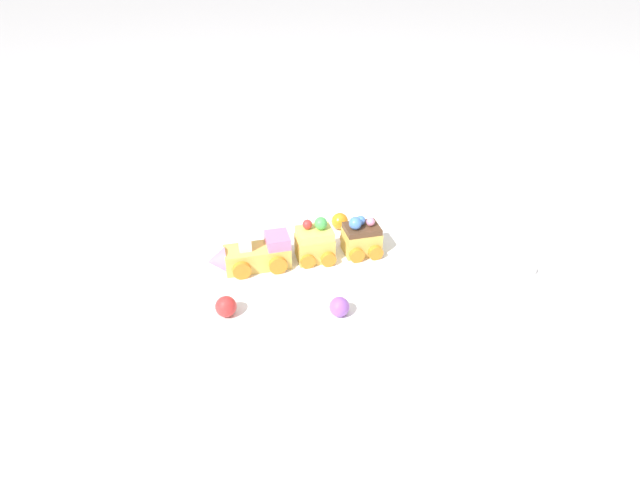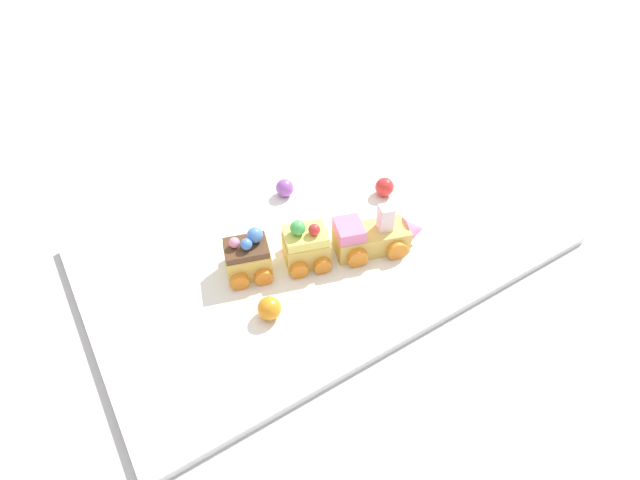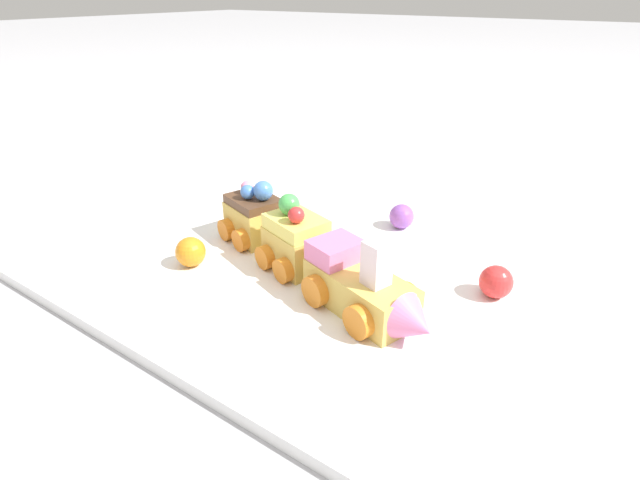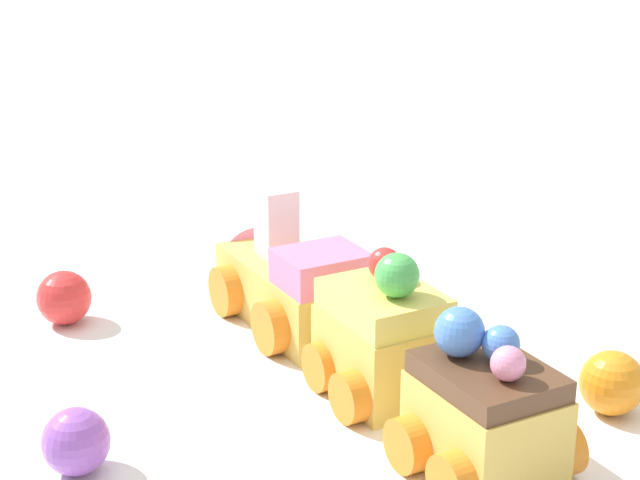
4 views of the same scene
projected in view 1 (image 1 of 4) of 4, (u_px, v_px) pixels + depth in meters
ground_plane at (299, 276)px, 0.82m from camera, size 10.00×10.00×0.00m
display_board at (299, 273)px, 0.82m from camera, size 0.68×0.40×0.01m
cake_train_locomotive at (252, 255)px, 0.81m from camera, size 0.14×0.09×0.07m
cake_car_lemon at (315, 244)px, 0.83m from camera, size 0.07×0.08×0.08m
cake_car_chocolate at (361, 238)px, 0.85m from camera, size 0.07×0.08×0.07m
gumball_orange at (340, 221)px, 0.92m from camera, size 0.03×0.03×0.03m
gumball_purple at (339, 307)px, 0.71m from camera, size 0.03×0.03×0.03m
gumball_red at (226, 306)px, 0.71m from camera, size 0.03×0.03×0.03m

